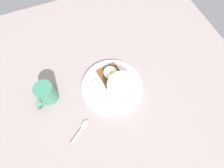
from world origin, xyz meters
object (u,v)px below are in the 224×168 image
Objects in this scene: poached_egg at (110,72)px; banana_slice_front at (101,96)px; banana_slice_back at (93,90)px; spoon at (82,129)px; coffee_mug at (46,93)px; banana_slice_left at (95,85)px; banana_slice_right at (100,89)px; oatmeal_bowl at (122,88)px; toast_slice at (110,75)px.

poached_egg reaches higher than banana_slice_front.
banana_slice_back reaches higher than banana_slice_front.
poached_egg reaches higher than spoon.
coffee_mug is 19.57cm from spoon.
poached_egg reaches higher than banana_slice_left.
oatmeal_bowl is at bearing -117.48° from banana_slice_right.
spoon is at bearing 132.26° from poached_egg.
banana_slice_front is at bearing 80.89° from oatmeal_bowl.
spoon is at bearing 132.43° from toast_slice.
banana_slice_back is 2.98cm from banana_slice_right.
poached_egg is 1.28× the size of banana_slice_back.
toast_slice is (8.88, 1.63, -2.89)cm from oatmeal_bowl.
toast_slice is 2.17× the size of banana_slice_right.
banana_slice_right is at bearing 125.79° from poached_egg.
banana_slice_right reaches higher than banana_slice_front.
banana_slice_left is at bearing 3.86° from banana_slice_front.
oatmeal_bowl is 1.28× the size of coffee_mug.
banana_slice_left is 18.59cm from spoon.
banana_slice_left and banana_slice_back have the same top height.
oatmeal_bowl is 2.60× the size of banana_slice_left.
coffee_mug is at bearing 68.57° from banana_slice_front.
banana_slice_back reaches higher than spoon.
coffee_mug reaches higher than banana_slice_right.
coffee_mug reaches higher than banana_slice_back.
banana_slice_back is at bearing 112.93° from poached_egg.
poached_egg is (-0.08, -0.02, 2.19)cm from toast_slice.
banana_slice_front is 5.41cm from banana_slice_left.
poached_egg is 25.32cm from spoon.
banana_slice_right is at bearing -14.12° from banana_slice_front.
banana_slice_left is 0.98× the size of banana_slice_right.
poached_egg is 26.83cm from coffee_mug.
spoon is (-8.07, 20.17, -4.18)cm from oatmeal_bowl.
spoon is at bearing 129.58° from banana_slice_front.
banana_slice_left is at bearing 22.10° from banana_slice_right.
poached_egg is 8.02cm from banana_slice_left.
poached_egg reaches higher than toast_slice.
banana_slice_left is 19.71cm from coffee_mug.
banana_slice_left is at bearing 53.23° from oatmeal_bowl.
oatmeal_bowl is 2.55× the size of banana_slice_right.
toast_slice is at bearing -43.46° from banana_slice_front.
poached_egg is at bearing 10.39° from oatmeal_bowl.
banana_slice_back is 0.51× the size of spoon.
oatmeal_bowl reaches higher than banana_slice_left.
banana_slice_left is 0.49× the size of coffee_mug.
banana_slice_right is at bearing 62.52° from oatmeal_bowl.
oatmeal_bowl reaches higher than toast_slice.
poached_egg is 1.60× the size of banana_slice_front.
banana_slice_front is at bearing -50.42° from spoon.
toast_slice is 2.21× the size of banana_slice_left.
banana_slice_back reaches higher than banana_slice_right.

